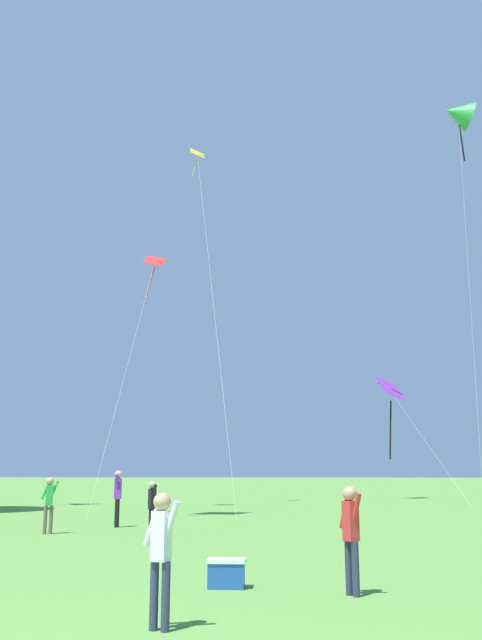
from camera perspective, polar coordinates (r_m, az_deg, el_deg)
kite_purple_streamer at (r=46.94m, az=12.36°, el=-7.02°), size 3.45×10.76×8.06m
kite_green_small at (r=46.68m, az=17.62°, el=16.02°), size 2.81×6.61×24.76m
kite_red_high at (r=35.55m, az=-7.46°, el=3.75°), size 1.59×7.07×12.90m
kite_yellow_diamond at (r=39.97m, az=-3.46°, el=11.58°), size 3.66×11.27×20.60m
person_with_spool at (r=21.51m, az=-15.66°, el=-14.19°), size 0.50×0.29×1.61m
person_foreground_watcher at (r=20.13m, az=-7.40°, el=-14.86°), size 0.35×0.43×1.51m
person_near_tree at (r=10.79m, az=9.12°, el=-16.80°), size 0.35×0.45×1.56m
person_in_blue_jacket at (r=23.58m, az=-10.21°, el=-13.97°), size 0.24×0.58×1.80m
person_in_red_shirt at (r=8.49m, az=-6.66°, el=-18.20°), size 0.48×0.26×1.54m
picnic_cooler at (r=11.45m, az=-1.22°, el=-20.29°), size 0.60×0.40×0.44m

